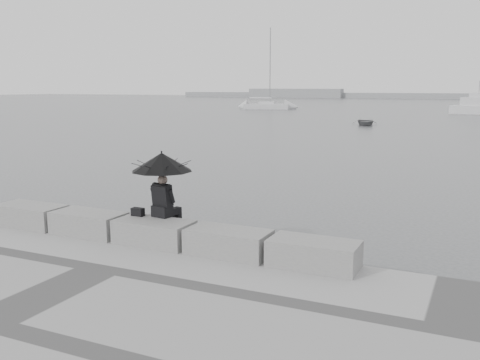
% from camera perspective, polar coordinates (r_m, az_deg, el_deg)
% --- Properties ---
extents(ground, '(360.00, 360.00, 0.00)m').
position_cam_1_polar(ground, '(11.72, -7.79, -8.54)').
color(ground, '#434648').
rests_on(ground, ground).
extents(stone_block_far_left, '(1.60, 0.80, 0.50)m').
position_cam_1_polar(stone_block_far_left, '(13.31, -21.39, -3.55)').
color(stone_block_far_left, slate).
rests_on(stone_block_far_left, promenade).
extents(stone_block_left, '(1.60, 0.80, 0.50)m').
position_cam_1_polar(stone_block_left, '(12.16, -15.82, -4.48)').
color(stone_block_left, slate).
rests_on(stone_block_left, promenade).
extents(stone_block_centre, '(1.60, 0.80, 0.50)m').
position_cam_1_polar(stone_block_centre, '(11.15, -9.14, -5.53)').
color(stone_block_centre, slate).
rests_on(stone_block_centre, promenade).
extents(stone_block_right, '(1.60, 0.80, 0.50)m').
position_cam_1_polar(stone_block_right, '(10.32, -1.24, -6.67)').
color(stone_block_right, slate).
rests_on(stone_block_right, promenade).
extents(stone_block_far_right, '(1.60, 0.80, 0.50)m').
position_cam_1_polar(stone_block_far_right, '(9.72, 7.88, -7.83)').
color(stone_block_far_right, slate).
rests_on(stone_block_far_right, promenade).
extents(seated_person, '(1.28, 1.28, 1.39)m').
position_cam_1_polar(seated_person, '(11.20, -8.35, 1.24)').
color(seated_person, black).
rests_on(seated_person, stone_block_centre).
extents(bag, '(0.26, 0.15, 0.17)m').
position_cam_1_polar(bag, '(11.51, -10.85, -3.36)').
color(bag, black).
rests_on(bag, stone_block_centre).
extents(distant_landmass, '(180.00, 8.00, 2.80)m').
position_cam_1_polar(distant_landmass, '(164.46, 20.25, 8.43)').
color(distant_landmass, gray).
rests_on(distant_landmass, ground).
extents(sailboat_left, '(7.55, 3.86, 12.90)m').
position_cam_1_polar(sailboat_left, '(87.63, 2.89, 7.93)').
color(sailboat_left, silver).
rests_on(sailboat_left, ground).
extents(dinghy, '(3.77, 2.42, 0.59)m').
position_cam_1_polar(dinghy, '(52.54, 13.23, 6.03)').
color(dinghy, slate).
rests_on(dinghy, ground).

